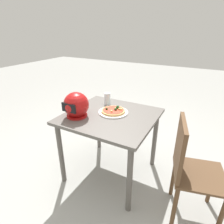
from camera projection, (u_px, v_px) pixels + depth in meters
ground_plane at (111, 171)px, 2.19m from camera, size 14.00×14.00×0.00m
dining_table at (110, 124)px, 1.93m from camera, size 0.89×0.84×0.73m
pizza_plate at (114, 112)px, 1.93m from camera, size 0.31×0.31×0.01m
pizza at (114, 111)px, 1.93m from camera, size 0.25×0.25×0.05m
motorcycle_helmet at (76, 105)px, 1.81m from camera, size 0.25×0.25×0.25m
drinking_glass at (107, 99)px, 2.11m from camera, size 0.07×0.07×0.14m
chair_side at (189, 166)px, 1.52m from camera, size 0.48×0.48×0.90m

